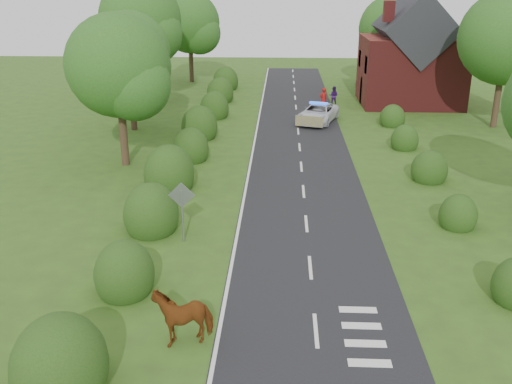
# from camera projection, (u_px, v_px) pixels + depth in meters

# --- Properties ---
(ground) EXTENTS (120.00, 120.00, 0.00)m
(ground) POSITION_uv_depth(u_px,v_px,m) (310.00, 268.00, 20.86)
(ground) COLOR #324E1B
(road) EXTENTS (6.00, 70.00, 0.02)m
(road) POSITION_uv_depth(u_px,v_px,m) (300.00, 152.00, 34.89)
(road) COLOR black
(road) RESTS_ON ground
(road_markings) EXTENTS (4.96, 70.00, 0.01)m
(road_markings) POSITION_uv_depth(u_px,v_px,m) (273.00, 161.00, 33.02)
(road_markings) COLOR white
(road_markings) RESTS_ON road
(hedgerow_left) EXTENTS (2.75, 50.41, 3.00)m
(hedgerow_left) POSITION_uv_depth(u_px,v_px,m) (185.00, 154.00, 31.83)
(hedgerow_left) COLOR #1B4012
(hedgerow_left) RESTS_ON ground
(hedgerow_right) EXTENTS (2.10, 45.78, 2.10)m
(hedgerow_right) POSITION_uv_depth(u_px,v_px,m) (424.00, 164.00, 30.87)
(hedgerow_right) COLOR #1B4012
(hedgerow_right) RESTS_ON ground
(tree_left_a) EXTENTS (5.74, 5.60, 8.38)m
(tree_left_a) POSITION_uv_depth(u_px,v_px,m) (122.00, 70.00, 30.52)
(tree_left_a) COLOR #332316
(tree_left_a) RESTS_ON ground
(tree_left_b) EXTENTS (5.74, 5.60, 8.07)m
(tree_left_b) POSITION_uv_depth(u_px,v_px,m) (132.00, 57.00, 38.17)
(tree_left_b) COLOR #332316
(tree_left_b) RESTS_ON ground
(tree_left_c) EXTENTS (6.97, 6.80, 10.22)m
(tree_left_c) POSITION_uv_depth(u_px,v_px,m) (144.00, 23.00, 47.05)
(tree_left_c) COLOR #332316
(tree_left_c) RESTS_ON ground
(tree_left_d) EXTENTS (6.15, 6.00, 8.89)m
(tree_left_d) POSITION_uv_depth(u_px,v_px,m) (192.00, 25.00, 56.63)
(tree_left_d) COLOR #332316
(tree_left_d) RESTS_ON ground
(tree_right_b) EXTENTS (6.56, 6.40, 9.40)m
(tree_right_b) POSITION_uv_depth(u_px,v_px,m) (511.00, 42.00, 38.59)
(tree_right_b) COLOR #332316
(tree_right_b) RESTS_ON ground
(tree_right_c) EXTENTS (6.15, 6.00, 8.58)m
(tree_right_c) POSITION_uv_depth(u_px,v_px,m) (393.00, 31.00, 54.00)
(tree_right_c) COLOR #332316
(tree_right_c) RESTS_ON ground
(road_sign) EXTENTS (1.06, 0.08, 2.53)m
(road_sign) POSITION_uv_depth(u_px,v_px,m) (182.00, 203.00, 22.37)
(road_sign) COLOR gray
(road_sign) RESTS_ON ground
(house) EXTENTS (8.00, 7.40, 9.17)m
(house) POSITION_uv_depth(u_px,v_px,m) (411.00, 58.00, 47.18)
(house) COLOR maroon
(house) RESTS_ON ground
(cow) EXTENTS (2.22, 1.72, 1.40)m
(cow) POSITION_uv_depth(u_px,v_px,m) (183.00, 317.00, 16.55)
(cow) COLOR #5C300A
(cow) RESTS_ON ground
(police_van) EXTENTS (3.62, 5.34, 1.50)m
(police_van) POSITION_uv_depth(u_px,v_px,m) (318.00, 113.00, 41.91)
(police_van) COLOR silver
(police_van) RESTS_ON ground
(pedestrian_red) EXTENTS (0.80, 0.70, 1.85)m
(pedestrian_red) POSITION_uv_depth(u_px,v_px,m) (323.00, 99.00, 45.48)
(pedestrian_red) COLOR #9B120F
(pedestrian_red) RESTS_ON ground
(pedestrian_purple) EXTENTS (0.92, 0.81, 1.60)m
(pedestrian_purple) POSITION_uv_depth(u_px,v_px,m) (334.00, 96.00, 47.54)
(pedestrian_purple) COLOR #39145D
(pedestrian_purple) RESTS_ON ground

